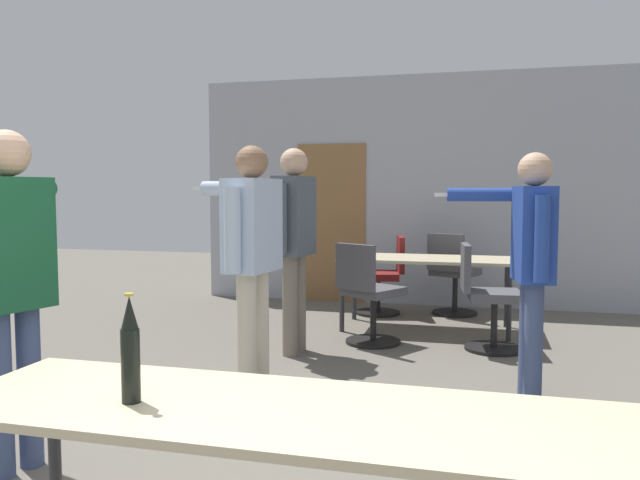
{
  "coord_description": "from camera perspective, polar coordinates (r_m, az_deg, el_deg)",
  "views": [
    {
      "loc": [
        0.79,
        -1.5,
        1.43
      ],
      "look_at": [
        -0.28,
        2.62,
        1.1
      ],
      "focal_mm": 35.0,
      "sensor_mm": 36.0,
      "label": 1
    }
  ],
  "objects": [
    {
      "name": "office_chair_far_right",
      "position": [
        5.86,
        4.42,
        -5.16
      ],
      "size": [
        0.65,
        0.67,
        0.96
      ],
      "rotation": [
        0.0,
        0.0,
        5.76
      ],
      "color": "black",
      "rests_on": "ground_plane"
    },
    {
      "name": "conference_table_near",
      "position": [
        2.03,
        -1.25,
        -17.02
      ],
      "size": [
        2.38,
        0.66,
        0.75
      ],
      "color": "#C6B793",
      "rests_on": "ground_plane"
    },
    {
      "name": "beer_bottle",
      "position": [
        2.12,
        -16.95,
        -9.71
      ],
      "size": [
        0.06,
        0.06,
        0.36
      ],
      "color": "black",
      "rests_on": "conference_table_near"
    },
    {
      "name": "office_chair_far_left",
      "position": [
        7.39,
        12.01,
        -3.25
      ],
      "size": [
        0.62,
        0.66,
        0.96
      ],
      "rotation": [
        0.0,
        0.0,
        5.87
      ],
      "color": "black",
      "rests_on": "ground_plane"
    },
    {
      "name": "person_left_plaid",
      "position": [
        4.47,
        18.71,
        -0.93
      ],
      "size": [
        0.82,
        0.59,
        1.69
      ],
      "rotation": [
        0.0,
        0.0,
        1.7
      ],
      "color": "#3D4C75",
      "rests_on": "ground_plane"
    },
    {
      "name": "office_chair_near_pushed",
      "position": [
        7.34,
        5.92,
        -3.48
      ],
      "size": [
        0.6,
        0.55,
        0.91
      ],
      "rotation": [
        0.0,
        0.0,
        1.79
      ],
      "color": "black",
      "rests_on": "ground_plane"
    },
    {
      "name": "person_center_tall",
      "position": [
        5.47,
        -2.53,
        0.93
      ],
      "size": [
        0.8,
        0.72,
        1.81
      ],
      "rotation": [
        0.0,
        0.0,
        1.45
      ],
      "color": "slate",
      "rests_on": "ground_plane"
    },
    {
      "name": "person_far_watching",
      "position": [
        3.49,
        -26.58,
        -2.03
      ],
      "size": [
        0.73,
        0.71,
        1.74
      ],
      "rotation": [
        0.0,
        0.0,
        1.29
      ],
      "color": "#3D4C75",
      "rests_on": "ground_plane"
    },
    {
      "name": "back_wall",
      "position": [
        7.99,
        8.66,
        4.4
      ],
      "size": [
        5.62,
        0.12,
        2.89
      ],
      "color": "#A3A8B2",
      "rests_on": "ground_plane"
    },
    {
      "name": "office_chair_side_rolled",
      "position": [
        5.85,
        14.93,
        -5.3
      ],
      "size": [
        0.57,
        0.52,
        0.96
      ],
      "rotation": [
        0.0,
        0.0,
        4.82
      ],
      "color": "black",
      "rests_on": "ground_plane"
    },
    {
      "name": "person_near_casual",
      "position": [
        4.55,
        -6.37,
        -0.32
      ],
      "size": [
        0.8,
        0.76,
        1.76
      ],
      "rotation": [
        0.0,
        0.0,
        1.46
      ],
      "color": "beige",
      "rests_on": "ground_plane"
    },
    {
      "name": "conference_table_far",
      "position": [
        6.54,
        9.67,
        -2.23
      ],
      "size": [
        1.76,
        0.76,
        0.75
      ],
      "color": "#C6B793",
      "rests_on": "ground_plane"
    }
  ]
}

